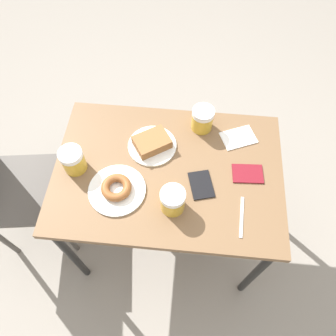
# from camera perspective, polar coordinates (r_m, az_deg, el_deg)

# --- Properties ---
(ground_plane) EXTENTS (8.00, 8.00, 0.00)m
(ground_plane) POSITION_cam_1_polar(r_m,az_deg,el_deg) (2.05, 0.00, -10.92)
(ground_plane) COLOR gray
(table) EXTENTS (0.66, 0.96, 0.75)m
(table) POSITION_cam_1_polar(r_m,az_deg,el_deg) (1.43, 0.00, -1.93)
(table) COLOR brown
(table) RESTS_ON ground_plane
(plate_with_cake) EXTENTS (0.21, 0.21, 0.05)m
(plate_with_cake) POSITION_cam_1_polar(r_m,az_deg,el_deg) (1.42, -2.80, 4.27)
(plate_with_cake) COLOR white
(plate_with_cake) RESTS_ON table
(plate_with_donut) EXTENTS (0.23, 0.23, 0.04)m
(plate_with_donut) POSITION_cam_1_polar(r_m,az_deg,el_deg) (1.33, -8.93, -3.60)
(plate_with_donut) COLOR white
(plate_with_donut) RESTS_ON table
(beer_mug_left) EXTENTS (0.10, 0.10, 0.11)m
(beer_mug_left) POSITION_cam_1_polar(r_m,az_deg,el_deg) (1.38, -16.22, 1.32)
(beer_mug_left) COLOR gold
(beer_mug_left) RESTS_ON table
(beer_mug_center) EXTENTS (0.10, 0.10, 0.11)m
(beer_mug_center) POSITION_cam_1_polar(r_m,az_deg,el_deg) (1.24, 0.82, -5.65)
(beer_mug_center) COLOR gold
(beer_mug_center) RESTS_ON table
(beer_mug_right) EXTENTS (0.10, 0.10, 0.11)m
(beer_mug_right) POSITION_cam_1_polar(r_m,az_deg,el_deg) (1.46, 6.02, 8.47)
(beer_mug_right) COLOR gold
(beer_mug_right) RESTS_ON table
(napkin_folded) EXTENTS (0.15, 0.17, 0.00)m
(napkin_folded) POSITION_cam_1_polar(r_m,az_deg,el_deg) (1.49, 12.15, 5.19)
(napkin_folded) COLOR white
(napkin_folded) RESTS_ON table
(fork) EXTENTS (0.17, 0.02, 0.00)m
(fork) POSITION_cam_1_polar(r_m,az_deg,el_deg) (1.31, 12.70, -8.30)
(fork) COLOR silver
(fork) RESTS_ON table
(passport_near_edge) EXTENTS (0.14, 0.12, 0.01)m
(passport_near_edge) POSITION_cam_1_polar(r_m,az_deg,el_deg) (1.34, 5.80, -2.92)
(passport_near_edge) COLOR black
(passport_near_edge) RESTS_ON table
(passport_far_edge) EXTENTS (0.10, 0.13, 0.01)m
(passport_far_edge) POSITION_cam_1_polar(r_m,az_deg,el_deg) (1.40, 13.70, -0.96)
(passport_far_edge) COLOR maroon
(passport_far_edge) RESTS_ON table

